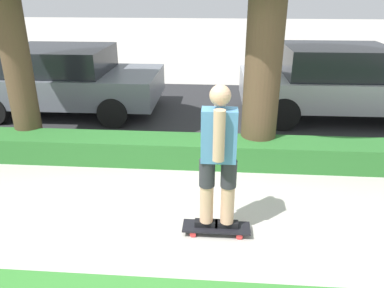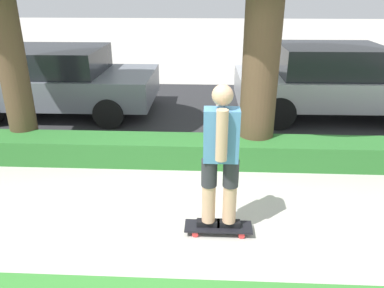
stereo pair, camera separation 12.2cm
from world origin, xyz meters
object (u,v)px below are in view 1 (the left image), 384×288
skateboard (216,228)px  parked_car_front (66,79)px  parked_car_middle (337,81)px  skater_person (218,156)px

skateboard → parked_car_front: parked_car_front is taller
skateboard → parked_car_front: size_ratio=0.19×
skateboard → parked_car_middle: 4.99m
skater_person → skateboard: bearing=-135.0°
parked_car_middle → skateboard: bearing=-120.1°
skater_person → parked_car_middle: 4.95m
parked_car_middle → skater_person: bearing=-120.1°
skater_person → parked_car_front: 5.43m
skateboard → skater_person: bearing=45.0°
skateboard → parked_car_front: (-3.36, 4.26, 0.66)m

